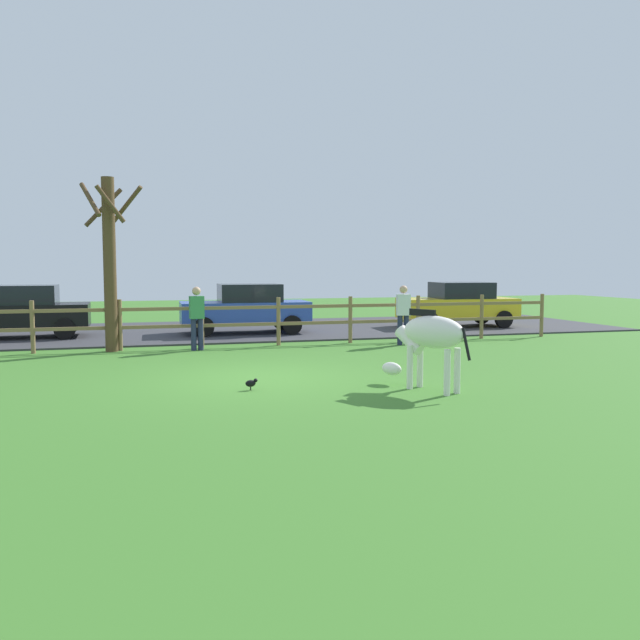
% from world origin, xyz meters
% --- Properties ---
extents(ground_plane, '(60.00, 60.00, 0.00)m').
position_xyz_m(ground_plane, '(0.00, 0.00, 0.00)').
color(ground_plane, '#3D7528').
extents(parking_asphalt, '(28.00, 7.40, 0.05)m').
position_xyz_m(parking_asphalt, '(0.00, 9.30, 0.03)').
color(parking_asphalt, '#38383D').
rests_on(parking_asphalt, ground_plane).
extents(paddock_fence, '(20.85, 0.11, 1.32)m').
position_xyz_m(paddock_fence, '(-0.63, 5.00, 0.75)').
color(paddock_fence, olive).
rests_on(paddock_fence, ground_plane).
extents(bare_tree, '(1.56, 1.55, 4.38)m').
position_xyz_m(bare_tree, '(-2.91, 4.92, 2.38)').
color(bare_tree, '#513A23').
rests_on(bare_tree, ground_plane).
extents(zebra, '(1.11, 1.78, 1.41)m').
position_xyz_m(zebra, '(2.63, -2.02, 0.93)').
color(zebra, white).
rests_on(zebra, ground_plane).
extents(crow_on_grass, '(0.21, 0.10, 0.20)m').
position_xyz_m(crow_on_grass, '(-0.35, -1.17, 0.13)').
color(crow_on_grass, black).
rests_on(crow_on_grass, ground_plane).
extents(parked_car_black, '(4.04, 1.96, 1.56)m').
position_xyz_m(parked_car_black, '(-5.66, 8.46, 0.84)').
color(parked_car_black, black).
rests_on(parked_car_black, parking_asphalt).
extents(parked_car_yellow, '(4.10, 2.09, 1.56)m').
position_xyz_m(parked_car_yellow, '(8.57, 8.20, 0.84)').
color(parked_car_yellow, yellow).
rests_on(parked_car_yellow, parking_asphalt).
extents(parked_car_blue, '(4.03, 1.93, 1.56)m').
position_xyz_m(parked_car_blue, '(1.03, 8.02, 0.84)').
color(parked_car_blue, '#2D4CAD').
rests_on(parked_car_blue, parking_asphalt).
extents(visitor_left_of_tree, '(0.38, 0.26, 1.64)m').
position_xyz_m(visitor_left_of_tree, '(-0.80, 4.55, 0.91)').
color(visitor_left_of_tree, '#232847').
rests_on(visitor_left_of_tree, ground_plane).
extents(visitor_right_of_tree, '(0.39, 0.28, 1.64)m').
position_xyz_m(visitor_right_of_tree, '(4.77, 4.16, 0.91)').
color(visitor_right_of_tree, '#232847').
rests_on(visitor_right_of_tree, ground_plane).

